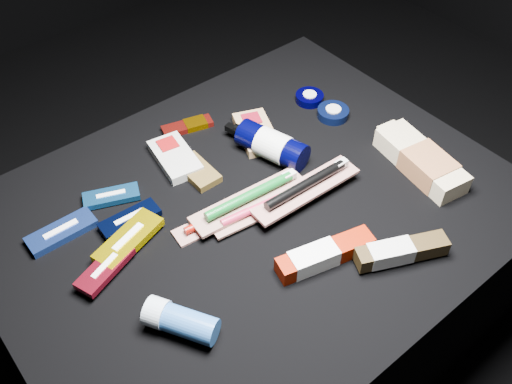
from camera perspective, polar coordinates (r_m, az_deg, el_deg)
ground at (r=1.42m, az=-0.22°, el=-12.26°), size 3.00×3.00×0.00m
cloth_table at (r=1.26m, az=-0.24°, el=-7.51°), size 0.98×0.78×0.40m
luna_bar_0 at (r=1.11m, az=-18.86°, el=-3.78°), size 0.13×0.05×0.02m
luna_bar_1 at (r=1.14m, az=-14.26°, el=-0.41°), size 0.11×0.08×0.01m
luna_bar_2 at (r=1.09m, az=-12.50°, el=-2.68°), size 0.12×0.05×0.01m
luna_bar_3 at (r=1.05m, az=-12.61°, el=-4.67°), size 0.15×0.09×0.02m
luna_bar_4 at (r=1.02m, az=-14.85°, el=-7.36°), size 0.12×0.08×0.01m
clif_bar_0 at (r=1.16m, az=-5.99°, el=2.17°), size 0.05×0.10×0.02m
clif_bar_1 at (r=1.20m, az=-8.21°, el=3.59°), size 0.09×0.14×0.02m
clif_bar_2 at (r=1.25m, az=-0.06°, el=6.13°), size 0.12×0.15×0.02m
power_bar at (r=1.28m, az=-6.61°, el=6.64°), size 0.12×0.06×0.01m
lotion_bottle at (r=1.18m, az=1.60°, el=4.70°), size 0.10×0.20×0.06m
cream_tin_upper at (r=1.35m, az=5.37°, el=9.38°), size 0.06×0.06×0.02m
cream_tin_lower at (r=1.31m, az=7.71°, el=7.86°), size 0.07×0.07×0.02m
bodywash_bottle at (r=1.21m, az=16.25°, el=2.95°), size 0.11×0.23×0.05m
deodorant_stick at (r=0.93m, az=-7.64°, el=-12.65°), size 0.10×0.13×0.05m
toothbrush_pack_0 at (r=1.08m, az=-3.52°, el=-2.47°), size 0.19×0.06×0.02m
toothbrush_pack_1 at (r=1.08m, az=0.18°, el=-1.72°), size 0.19×0.07×0.02m
toothbrush_pack_2 at (r=1.08m, az=-0.51°, el=-0.59°), size 0.25×0.08×0.03m
toothbrush_pack_3 at (r=1.10m, az=5.08°, el=0.55°), size 0.24×0.06×0.03m
toothpaste_carton_red at (r=1.01m, az=6.54°, el=-6.38°), size 0.19×0.08×0.04m
toothpaste_carton_green at (r=1.03m, az=13.97°, el=-5.82°), size 0.17×0.10×0.03m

